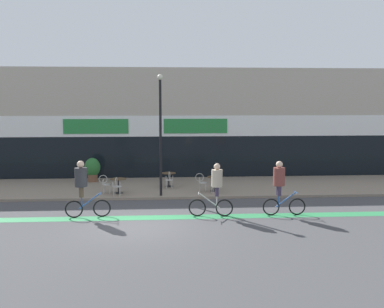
# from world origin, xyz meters

# --- Properties ---
(ground_plane) EXTENTS (120.00, 120.00, 0.00)m
(ground_plane) POSITION_xyz_m (0.00, 0.00, 0.00)
(ground_plane) COLOR #424244
(sidewalk_slab) EXTENTS (40.00, 5.50, 0.12)m
(sidewalk_slab) POSITION_xyz_m (0.00, 7.25, 0.06)
(sidewalk_slab) COLOR gray
(sidewalk_slab) RESTS_ON ground
(storefront_facade) EXTENTS (40.00, 4.06, 6.47)m
(storefront_facade) POSITION_xyz_m (0.00, 11.97, 3.22)
(storefront_facade) COLOR #B2A899
(storefront_facade) RESTS_ON ground
(bike_lane_stripe) EXTENTS (36.00, 0.70, 0.01)m
(bike_lane_stripe) POSITION_xyz_m (0.00, 1.27, 0.00)
(bike_lane_stripe) COLOR #2D844C
(bike_lane_stripe) RESTS_ON ground
(bistro_table_0) EXTENTS (0.78, 0.78, 0.71)m
(bistro_table_0) POSITION_xyz_m (-1.22, 5.55, 0.64)
(bistro_table_0) COLOR black
(bistro_table_0) RESTS_ON sidewalk_slab
(bistro_table_1) EXTENTS (0.74, 0.74, 0.72)m
(bistro_table_1) POSITION_xyz_m (1.24, 7.14, 0.64)
(bistro_table_1) COLOR black
(bistro_table_1) RESTS_ON sidewalk_slab
(bistro_table_2) EXTENTS (0.67, 0.67, 0.72)m
(bistro_table_2) POSITION_xyz_m (3.45, 5.74, 0.63)
(bistro_table_2) COLOR black
(bistro_table_2) RESTS_ON sidewalk_slab
(cafe_chair_0_near) EXTENTS (0.44, 0.59, 0.90)m
(cafe_chair_0_near) POSITION_xyz_m (-1.23, 4.93, 0.64)
(cafe_chair_0_near) COLOR #B7B2AD
(cafe_chair_0_near) RESTS_ON sidewalk_slab
(cafe_chair_0_side) EXTENTS (0.58, 0.41, 0.90)m
(cafe_chair_0_side) POSITION_xyz_m (-1.84, 5.55, 0.64)
(cafe_chair_0_side) COLOR #B7B2AD
(cafe_chair_0_side) RESTS_ON sidewalk_slab
(cafe_chair_1_near) EXTENTS (0.45, 0.60, 0.90)m
(cafe_chair_1_near) POSITION_xyz_m (1.25, 6.51, 0.64)
(cafe_chair_1_near) COLOR #B7B2AD
(cafe_chair_1_near) RESTS_ON sidewalk_slab
(cafe_chair_2_near) EXTENTS (0.44, 0.60, 0.90)m
(cafe_chair_2_near) POSITION_xyz_m (3.46, 5.11, 0.64)
(cafe_chair_2_near) COLOR #B7B2AD
(cafe_chair_2_near) RESTS_ON sidewalk_slab
(cafe_chair_2_side) EXTENTS (0.60, 0.45, 0.90)m
(cafe_chair_2_side) POSITION_xyz_m (2.83, 5.75, 0.64)
(cafe_chair_2_side) COLOR #B7B2AD
(cafe_chair_2_side) RESTS_ON sidewalk_slab
(planter_pot) EXTENTS (0.86, 0.86, 1.32)m
(planter_pot) POSITION_xyz_m (-2.95, 8.88, 0.84)
(planter_pot) COLOR brown
(planter_pot) RESTS_ON sidewalk_slab
(lamp_post) EXTENTS (0.26, 0.26, 5.64)m
(lamp_post) POSITION_xyz_m (0.84, 4.90, 3.35)
(lamp_post) COLOR black
(lamp_post) RESTS_ON sidewalk_slab
(cyclist_0) EXTENTS (1.76, 0.57, 2.25)m
(cyclist_0) POSITION_xyz_m (-2.20, 1.48, 1.34)
(cyclist_0) COLOR black
(cyclist_0) RESTS_ON ground
(cyclist_1) EXTENTS (1.73, 0.48, 2.19)m
(cyclist_1) POSITION_xyz_m (5.57, 1.32, 1.29)
(cyclist_1) COLOR black
(cyclist_1) RESTS_ON ground
(cyclist_2) EXTENTS (1.76, 0.54, 2.12)m
(cyclist_2) POSITION_xyz_m (2.98, 1.31, 1.22)
(cyclist_2) COLOR black
(cyclist_2) RESTS_ON ground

